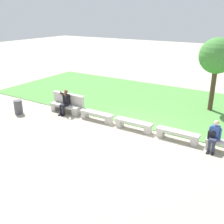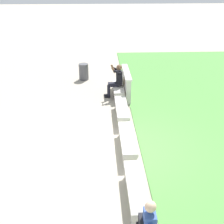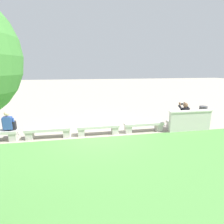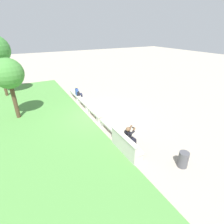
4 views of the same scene
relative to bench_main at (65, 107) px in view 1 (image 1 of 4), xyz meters
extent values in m
plane|color=#A89E8C|center=(4.27, 0.00, -0.30)|extent=(80.00, 80.00, 0.00)
cube|color=#518E42|center=(4.27, 4.38, -0.28)|extent=(22.40, 8.00, 0.03)
cube|color=beige|center=(0.00, 0.00, 0.09)|extent=(1.86, 0.40, 0.12)
cube|color=beige|center=(-0.75, 0.00, -0.13)|extent=(0.28, 0.34, 0.33)
cube|color=beige|center=(0.75, 0.00, -0.13)|extent=(0.28, 0.34, 0.33)
cube|color=beige|center=(2.13, 0.00, 0.09)|extent=(1.86, 0.40, 0.12)
cube|color=beige|center=(1.38, 0.00, -0.13)|extent=(0.28, 0.34, 0.33)
cube|color=beige|center=(2.89, 0.00, -0.13)|extent=(0.28, 0.34, 0.33)
cube|color=beige|center=(4.27, 0.00, 0.09)|extent=(1.86, 0.40, 0.12)
cube|color=beige|center=(3.51, 0.00, -0.13)|extent=(0.28, 0.34, 0.33)
cube|color=beige|center=(5.02, 0.00, -0.13)|extent=(0.28, 0.34, 0.33)
cube|color=beige|center=(6.40, 0.00, 0.09)|extent=(1.86, 0.40, 0.12)
cube|color=beige|center=(5.65, 0.00, -0.13)|extent=(0.28, 0.34, 0.33)
cube|color=beige|center=(7.15, 0.00, -0.13)|extent=(0.28, 0.34, 0.33)
cube|color=beige|center=(7.78, 0.00, -0.13)|extent=(0.28, 0.34, 0.33)
cube|color=beige|center=(0.00, 0.34, 0.18)|extent=(2.05, 0.18, 0.95)
cube|color=beige|center=(0.00, 0.34, 0.68)|extent=(2.11, 0.24, 0.06)
cube|color=brown|center=(0.00, 0.24, 0.29)|extent=(0.44, 0.02, 0.22)
cube|color=black|center=(0.03, -0.45, -0.27)|extent=(0.11, 0.24, 0.06)
cylinder|color=black|center=(0.03, -0.38, -0.06)|extent=(0.11, 0.11, 0.42)
cube|color=black|center=(0.23, -0.45, -0.27)|extent=(0.11, 0.24, 0.06)
cylinder|color=black|center=(0.23, -0.38, -0.06)|extent=(0.11, 0.11, 0.42)
cube|color=black|center=(0.12, -0.19, 0.21)|extent=(0.32, 0.43, 0.12)
cube|color=black|center=(0.11, 0.04, 0.49)|extent=(0.35, 0.23, 0.56)
sphere|color=brown|center=(0.11, 0.04, 0.91)|extent=(0.22, 0.22, 0.22)
cylinder|color=black|center=(-0.07, -0.07, 0.78)|extent=(0.10, 0.31, 0.21)
cylinder|color=brown|center=(0.00, -0.20, 0.86)|extent=(0.09, 0.19, 0.27)
cylinder|color=black|center=(0.31, -0.05, 0.78)|extent=(0.10, 0.31, 0.21)
cylinder|color=brown|center=(0.25, -0.19, 0.86)|extent=(0.11, 0.19, 0.27)
cube|color=black|center=(0.13, -0.26, 0.90)|extent=(0.15, 0.02, 0.08)
cube|color=black|center=(7.80, -0.42, -0.27)|extent=(0.10, 0.22, 0.06)
cylinder|color=#2D334C|center=(7.80, -0.36, -0.06)|extent=(0.10, 0.10, 0.42)
cube|color=black|center=(7.98, -0.42, -0.27)|extent=(0.10, 0.22, 0.06)
cylinder|color=#2D334C|center=(7.98, -0.36, -0.06)|extent=(0.10, 0.10, 0.42)
cube|color=#2D334C|center=(7.89, -0.18, 0.21)|extent=(0.29, 0.40, 0.12)
cube|color=#33519E|center=(7.90, 0.04, 0.47)|extent=(0.32, 0.21, 0.52)
sphere|color=beige|center=(7.90, 0.04, 0.86)|extent=(0.20, 0.20, 0.20)
cylinder|color=#33519E|center=(7.70, 0.02, 0.42)|extent=(0.08, 0.08, 0.48)
cylinder|color=#33519E|center=(8.10, 0.02, 0.42)|extent=(0.08, 0.08, 0.48)
cube|color=black|center=(7.79, -0.02, 0.33)|extent=(0.28, 0.20, 0.36)
cube|color=black|center=(7.79, -0.13, 0.26)|extent=(0.20, 0.06, 0.16)
torus|color=black|center=(7.79, -0.02, 0.53)|extent=(0.10, 0.02, 0.10)
cylinder|color=#4C3826|center=(6.72, 4.66, 0.95)|extent=(0.26, 0.26, 2.50)
sphere|color=#428438|center=(6.72, 4.66, 2.77)|extent=(1.90, 1.90, 1.90)
cylinder|color=#4C4C51|center=(-2.05, -1.46, 0.08)|extent=(0.44, 0.44, 0.75)
camera|label=1|loc=(9.43, -10.13, 4.89)|focal=42.00mm
camera|label=2|loc=(11.88, -0.78, 4.45)|focal=50.00mm
camera|label=3|loc=(4.98, 7.36, 2.62)|focal=28.00mm
camera|label=4|loc=(-5.82, 4.18, 5.27)|focal=28.00mm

